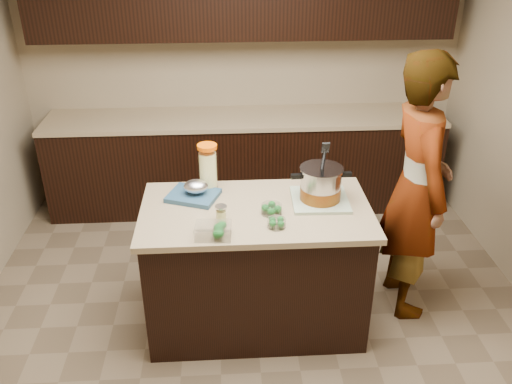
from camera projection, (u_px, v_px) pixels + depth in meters
ground_plane at (256, 319)px, 3.84m from camera, size 4.00×4.00×0.00m
room_shell at (256, 83)px, 3.03m from camera, size 4.04×4.04×2.72m
back_cabinets at (244, 110)px, 4.93m from camera, size 3.60×0.63×2.33m
island at (256, 267)px, 3.62m from camera, size 1.46×0.81×0.90m
dish_towel at (320, 200)px, 3.50m from camera, size 0.37×0.37×0.02m
stock_pot at (321, 186)px, 3.45m from camera, size 0.39×0.29×0.39m
lemonade_pitcher at (208, 169)px, 3.59m from camera, size 0.13×0.13×0.32m
mason_jar at (221, 214)px, 3.25m from camera, size 0.09×0.09×0.12m
broccoli_tub_left at (271, 210)px, 3.35m from camera, size 0.17×0.17×0.06m
broccoli_tub_right at (276, 223)px, 3.21m from camera, size 0.15×0.15×0.05m
broccoli_tub_rect at (213, 231)px, 3.12m from camera, size 0.22×0.17×0.07m
blue_tray at (194, 192)px, 3.52m from camera, size 0.38×0.34×0.12m
person at (417, 188)px, 3.60m from camera, size 0.46×0.69×1.85m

